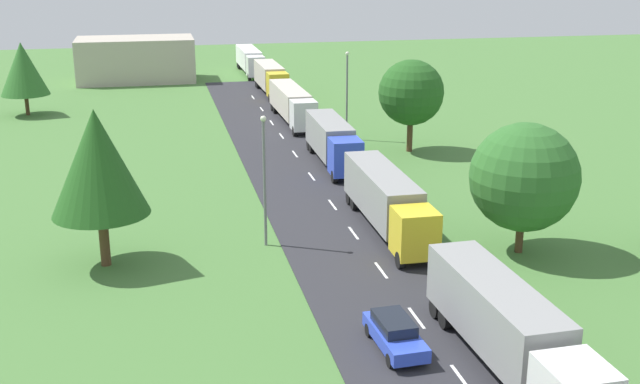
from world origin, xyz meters
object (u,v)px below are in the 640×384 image
at_px(truck_fifth, 271,77).
at_px(distant_building, 136,60).
at_px(lamppost_third, 347,91).
at_px(truck_fourth, 292,103).
at_px(truck_second, 387,199).
at_px(car_second, 395,333).
at_px(truck_sixth, 250,60).
at_px(tree_maple, 524,177).
at_px(tree_elm, 23,69).
at_px(lamppost_second, 264,174).
at_px(truck_lead, 507,326).
at_px(tree_birch, 411,93).
at_px(truck_third, 332,140).
at_px(tree_oak, 98,163).

relative_size(truck_fifth, distant_building, 0.80).
bearing_deg(distant_building, lamppost_third, -63.45).
bearing_deg(truck_fourth, truck_second, -89.95).
distance_m(truck_second, car_second, 16.28).
height_order(truck_second, lamppost_third, lamppost_third).
xyz_separation_m(truck_second, car_second, (-4.29, -15.64, -1.34)).
distance_m(truck_sixth, tree_maple, 75.68).
distance_m(tree_maple, tree_elm, 61.35).
relative_size(truck_fourth, lamppost_second, 1.77).
distance_m(truck_lead, truck_fifth, 70.67).
distance_m(car_second, tree_birch, 38.12).
height_order(truck_sixth, tree_elm, tree_elm).
xyz_separation_m(truck_lead, truck_second, (0.10, 18.48, 0.04)).
height_order(truck_lead, truck_fourth, truck_lead).
xyz_separation_m(lamppost_second, tree_birch, (16.44, 21.03, 0.82)).
xyz_separation_m(truck_third, car_second, (-4.56, -32.61, -1.31)).
height_order(truck_second, tree_birch, tree_birch).
height_order(truck_second, car_second, truck_second).
height_order(truck_sixth, distant_building, distant_building).
distance_m(tree_oak, tree_birch, 34.35).
height_order(tree_oak, distant_building, tree_oak).
xyz_separation_m(truck_sixth, lamppost_second, (-8.12, -70.87, 2.52)).
height_order(truck_fifth, tree_maple, tree_maple).
bearing_deg(truck_second, tree_elm, 122.30).
bearing_deg(lamppost_second, truck_sixth, 83.47).
bearing_deg(truck_sixth, truck_third, -89.66).
bearing_deg(truck_lead, car_second, 145.93).
xyz_separation_m(truck_lead, distant_building, (-16.38, 85.01, 0.87)).
bearing_deg(lamppost_second, tree_elm, 113.77).
bearing_deg(tree_maple, truck_lead, -118.10).
xyz_separation_m(tree_maple, distant_building, (-23.35, 71.96, -1.78)).
distance_m(truck_lead, tree_elm, 69.37).
relative_size(truck_lead, distant_building, 0.83).
height_order(truck_third, truck_fifth, truck_third).
relative_size(truck_third, lamppost_second, 1.49).
bearing_deg(tree_oak, tree_maple, -7.38).
height_order(truck_fourth, tree_elm, tree_elm).
bearing_deg(distant_building, tree_oak, -91.15).
bearing_deg(truck_sixth, lamppost_third, -85.01).
distance_m(truck_fourth, tree_birch, 17.28).
height_order(truck_third, car_second, truck_third).
relative_size(lamppost_third, distant_building, 0.53).
distance_m(truck_second, truck_third, 16.97).
xyz_separation_m(truck_lead, truck_fifth, (0.46, 70.67, 0.01)).
bearing_deg(truck_fifth, tree_oak, -108.51).
bearing_deg(truck_fourth, car_second, -94.82).
relative_size(truck_lead, car_second, 2.91).
xyz_separation_m(truck_fifth, tree_maple, (6.51, -57.62, 2.64)).
xyz_separation_m(truck_fifth, truck_sixth, (-0.40, 17.70, -0.05)).
relative_size(truck_third, distant_building, 0.77).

